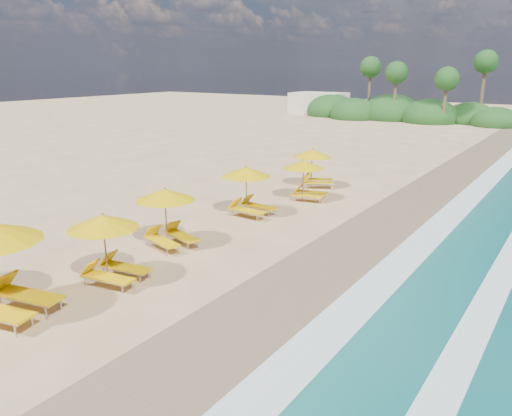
# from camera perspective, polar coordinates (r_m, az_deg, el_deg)

# --- Properties ---
(ground) EXTENTS (160.00, 160.00, 0.00)m
(ground) POSITION_cam_1_polar(r_m,az_deg,el_deg) (19.45, 0.00, -3.40)
(ground) COLOR #D8B17F
(ground) RESTS_ON ground
(wet_sand) EXTENTS (4.00, 160.00, 0.01)m
(wet_sand) POSITION_cam_1_polar(r_m,az_deg,el_deg) (17.67, 10.87, -5.72)
(wet_sand) COLOR #846D4F
(wet_sand) RESTS_ON ground
(surf_foam) EXTENTS (4.00, 160.00, 0.01)m
(surf_foam) POSITION_cam_1_polar(r_m,az_deg,el_deg) (16.89, 19.36, -7.33)
(surf_foam) COLOR white
(surf_foam) RESTS_ON ground
(station_0) EXTENTS (3.25, 3.13, 2.66)m
(station_0) POSITION_cam_1_polar(r_m,az_deg,el_deg) (14.64, -27.04, -5.65)
(station_0) COLOR olive
(station_0) RESTS_ON ground
(station_1) EXTENTS (2.61, 2.49, 2.19)m
(station_1) POSITION_cam_1_polar(r_m,az_deg,el_deg) (15.84, -16.29, -3.95)
(station_1) COLOR olive
(station_1) RESTS_ON ground
(station_2) EXTENTS (2.74, 2.66, 2.20)m
(station_2) POSITION_cam_1_polar(r_m,az_deg,el_deg) (18.49, -9.93, -0.66)
(station_2) COLOR olive
(station_2) RESTS_ON ground
(station_3) EXTENTS (2.47, 2.30, 2.23)m
(station_3) POSITION_cam_1_polar(r_m,az_deg,el_deg) (22.05, -0.77, 2.31)
(station_3) COLOR olive
(station_3) RESTS_ON ground
(station_4) EXTENTS (2.48, 2.39, 2.02)m
(station_4) POSITION_cam_1_polar(r_m,az_deg,el_deg) (24.78, 5.71, 3.47)
(station_4) COLOR olive
(station_4) RESTS_ON ground
(station_5) EXTENTS (2.85, 2.85, 2.12)m
(station_5) POSITION_cam_1_polar(r_m,az_deg,el_deg) (27.54, 6.69, 4.81)
(station_5) COLOR olive
(station_5) RESTS_ON ground
(treeline) EXTENTS (25.80, 8.80, 9.74)m
(treeline) POSITION_cam_1_polar(r_m,az_deg,el_deg) (64.24, 15.83, 10.46)
(treeline) COLOR #163D14
(treeline) RESTS_ON ground
(beach_building) EXTENTS (7.00, 5.00, 2.80)m
(beach_building) POSITION_cam_1_polar(r_m,az_deg,el_deg) (71.16, 7.11, 11.73)
(beach_building) COLOR beige
(beach_building) RESTS_ON ground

